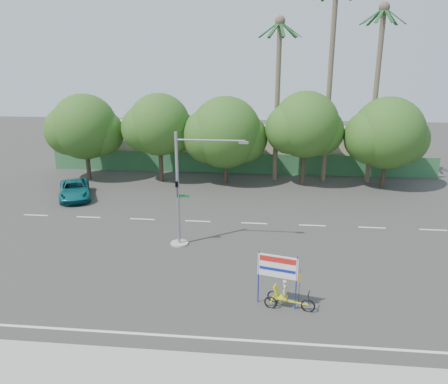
# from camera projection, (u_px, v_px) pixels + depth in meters

# --- Properties ---
(ground) EXTENTS (120.00, 120.00, 0.00)m
(ground) POSITION_uv_depth(u_px,v_px,m) (211.00, 277.00, 23.01)
(ground) COLOR #33302D
(ground) RESTS_ON ground
(sidewalk_near) EXTENTS (50.00, 2.40, 0.12)m
(sidewalk_near) POSITION_uv_depth(u_px,v_px,m) (184.00, 375.00, 15.87)
(sidewalk_near) COLOR gray
(sidewalk_near) RESTS_ON ground
(fence) EXTENTS (38.00, 0.08, 2.00)m
(fence) POSITION_uv_depth(u_px,v_px,m) (239.00, 163.00, 43.13)
(fence) COLOR #336B3D
(fence) RESTS_ON ground
(building_left) EXTENTS (12.00, 8.00, 4.00)m
(building_left) POSITION_uv_depth(u_px,v_px,m) (151.00, 143.00, 48.08)
(building_left) COLOR #BEB197
(building_left) RESTS_ON ground
(building_right) EXTENTS (14.00, 8.00, 3.60)m
(building_right) POSITION_uv_depth(u_px,v_px,m) (317.00, 148.00, 46.40)
(building_right) COLOR #BEB197
(building_right) RESTS_ON ground
(tree_far_left) EXTENTS (7.14, 6.00, 7.96)m
(tree_far_left) POSITION_uv_depth(u_px,v_px,m) (84.00, 129.00, 40.05)
(tree_far_left) COLOR #473828
(tree_far_left) RESTS_ON ground
(tree_left) EXTENTS (6.66, 5.60, 8.07)m
(tree_left) POSITION_uv_depth(u_px,v_px,m) (159.00, 127.00, 39.28)
(tree_left) COLOR #473828
(tree_left) RESTS_ON ground
(tree_center) EXTENTS (7.62, 6.40, 7.85)m
(tree_center) POSITION_uv_depth(u_px,v_px,m) (225.00, 135.00, 38.88)
(tree_center) COLOR #473828
(tree_center) RESTS_ON ground
(tree_right) EXTENTS (6.90, 5.80, 8.36)m
(tree_right) POSITION_uv_depth(u_px,v_px,m) (305.00, 127.00, 37.98)
(tree_right) COLOR #473828
(tree_right) RESTS_ON ground
(tree_far_right) EXTENTS (7.38, 6.20, 7.94)m
(tree_far_right) POSITION_uv_depth(u_px,v_px,m) (387.00, 135.00, 37.48)
(tree_far_right) COLOR #473828
(tree_far_right) RESTS_ON ground
(palm_tall) EXTENTS (3.73, 3.79, 17.45)m
(palm_tall) POSITION_uv_depth(u_px,v_px,m) (331.00, 64.00, 37.65)
(palm_tall) COLOR #70604C
(palm_tall) RESTS_ON ground
(palm_mid) EXTENTS (3.73, 3.79, 15.45)m
(palm_mid) POSITION_uv_depth(u_px,v_px,m) (377.00, 77.00, 37.58)
(palm_mid) COLOR #70604C
(palm_mid) RESTS_ON ground
(palm_short) EXTENTS (3.73, 3.79, 14.45)m
(palm_short) POSITION_uv_depth(u_px,v_px,m) (278.00, 83.00, 38.56)
(palm_short) COLOR #70604C
(palm_short) RESTS_ON ground
(traffic_signal) EXTENTS (4.72, 1.10, 7.00)m
(traffic_signal) POSITION_uv_depth(u_px,v_px,m) (183.00, 200.00, 26.14)
(traffic_signal) COLOR gray
(traffic_signal) RESTS_ON ground
(trike_billboard) EXTENTS (2.67, 1.01, 2.69)m
(trike_billboard) POSITION_uv_depth(u_px,v_px,m) (282.00, 286.00, 19.97)
(trike_billboard) COLOR black
(trike_billboard) RESTS_ON ground
(pickup_truck) EXTENTS (4.22, 5.62, 1.42)m
(pickup_truck) POSITION_uv_depth(u_px,v_px,m) (75.00, 190.00, 35.66)
(pickup_truck) COLOR #0D5C61
(pickup_truck) RESTS_ON ground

